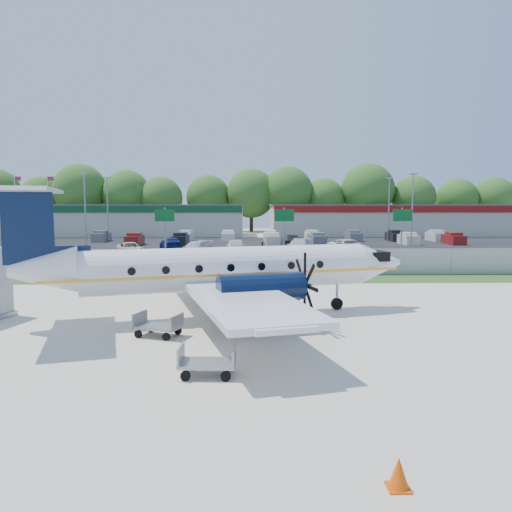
{
  "coord_description": "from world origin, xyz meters",
  "views": [
    {
      "loc": [
        -0.68,
        -23.16,
        5.37
      ],
      "look_at": [
        0.0,
        6.0,
        2.3
      ],
      "focal_mm": 35.0,
      "sensor_mm": 36.0,
      "label": 1
    }
  ],
  "objects": [
    {
      "name": "ground",
      "position": [
        0.0,
        0.0,
        0.0
      ],
      "size": [
        170.0,
        170.0,
        0.0
      ],
      "primitive_type": "plane",
      "color": "beige",
      "rests_on": "ground"
    },
    {
      "name": "grass_verge",
      "position": [
        0.0,
        12.0,
        0.01
      ],
      "size": [
        170.0,
        4.0,
        0.02
      ],
      "primitive_type": "cube",
      "color": "#2D561E",
      "rests_on": "ground"
    },
    {
      "name": "access_road",
      "position": [
        0.0,
        19.0,
        0.01
      ],
      "size": [
        170.0,
        8.0,
        0.02
      ],
      "primitive_type": "cube",
      "color": "black",
      "rests_on": "ground"
    },
    {
      "name": "parking_lot",
      "position": [
        0.0,
        40.0,
        0.01
      ],
      "size": [
        170.0,
        32.0,
        0.02
      ],
      "primitive_type": "cube",
      "color": "black",
      "rests_on": "ground"
    },
    {
      "name": "perimeter_fence",
      "position": [
        0.0,
        14.0,
        1.0
      ],
      "size": [
        120.0,
        0.06,
        1.99
      ],
      "color": "gray",
      "rests_on": "ground"
    },
    {
      "name": "building_west",
      "position": [
        -24.0,
        61.98,
        2.63
      ],
      "size": [
        46.4,
        12.4,
        5.24
      ],
      "color": "beige",
      "rests_on": "ground"
    },
    {
      "name": "building_east",
      "position": [
        26.0,
        61.98,
        2.63
      ],
      "size": [
        44.4,
        12.4,
        5.24
      ],
      "color": "beige",
      "rests_on": "ground"
    },
    {
      "name": "sign_left",
      "position": [
        -8.0,
        22.91,
        3.61
      ],
      "size": [
        1.8,
        0.26,
        5.0
      ],
      "color": "gray",
      "rests_on": "ground"
    },
    {
      "name": "sign_mid",
      "position": [
        3.0,
        22.91,
        3.61
      ],
      "size": [
        1.8,
        0.26,
        5.0
      ],
      "color": "gray",
      "rests_on": "ground"
    },
    {
      "name": "sign_right",
      "position": [
        14.0,
        22.91,
        3.61
      ],
      "size": [
        1.8,
        0.26,
        5.0
      ],
      "color": "gray",
      "rests_on": "ground"
    },
    {
      "name": "flagpole_west",
      "position": [
        -35.92,
        55.0,
        5.64
      ],
      "size": [
        1.06,
        0.12,
        10.0
      ],
      "color": "white",
      "rests_on": "ground"
    },
    {
      "name": "flagpole_east",
      "position": [
        -30.92,
        55.0,
        5.64
      ],
      "size": [
        1.06,
        0.12,
        10.0
      ],
      "color": "white",
      "rests_on": "ground"
    },
    {
      "name": "light_pole_nw",
      "position": [
        -20.0,
        38.0,
        5.23
      ],
      "size": [
        0.9,
        0.35,
        9.09
      ],
      "color": "gray",
      "rests_on": "ground"
    },
    {
      "name": "light_pole_ne",
      "position": [
        20.0,
        38.0,
        5.23
      ],
      "size": [
        0.9,
        0.35,
        9.09
      ],
      "color": "gray",
      "rests_on": "ground"
    },
    {
      "name": "light_pole_sw",
      "position": [
        -20.0,
        48.0,
        5.23
      ],
      "size": [
        0.9,
        0.35,
        9.09
      ],
      "color": "gray",
      "rests_on": "ground"
    },
    {
      "name": "light_pole_se",
      "position": [
        20.0,
        48.0,
        5.23
      ],
      "size": [
        0.9,
        0.35,
        9.09
      ],
      "color": "gray",
      "rests_on": "ground"
    },
    {
      "name": "tree_line",
      "position": [
        0.0,
        74.0,
        0.0
      ],
      "size": [
        112.0,
        6.0,
        14.0
      ],
      "primitive_type": null,
      "color": "#2F5E1B",
      "rests_on": "ground"
    },
    {
      "name": "aircraft",
      "position": [
        -1.82,
        0.14,
        2.32
      ],
      "size": [
        19.67,
        19.23,
        6.01
      ],
      "color": "white",
      "rests_on": "ground"
    },
    {
      "name": "baggage_cart_near",
      "position": [
        -1.85,
        -7.99,
        0.43
      ],
      "size": [
        1.81,
        1.15,
        0.92
      ],
      "color": "gray",
      "rests_on": "ground"
    },
    {
      "name": "baggage_cart_far",
      "position": [
        -4.19,
        -3.27,
        0.44
      ],
      "size": [
        2.06,
        1.63,
        0.94
      ],
      "color": "gray",
      "rests_on": "ground"
    },
    {
      "name": "cone_port_wing",
      "position": [
        2.22,
        -14.3,
        0.29
      ],
      "size": [
        0.43,
        0.43,
        0.62
      ],
      "color": "#E04A07",
      "rests_on": "ground"
    },
    {
      "name": "cone_starboard_wing",
      "position": [
        -2.38,
        3.49,
        0.28
      ],
      "size": [
        0.42,
        0.42,
        0.59
      ],
      "color": "#E04A07",
      "rests_on": "ground"
    },
    {
      "name": "road_car_west",
      "position": [
        -18.55,
        17.11,
        0.0
      ],
      "size": [
        4.6,
        2.68,
        1.43
      ],
      "primitive_type": "imported",
      "rotation": [
        0.0,
        0.0,
        1.29
      ],
      "color": "silver",
      "rests_on": "ground"
    },
    {
      "name": "road_car_mid",
      "position": [
        5.98,
        20.0,
        0.0
      ],
      "size": [
        5.43,
        3.19,
        1.48
      ],
      "primitive_type": "imported",
      "rotation": [
        0.0,
        0.0,
        -1.34
      ],
      "color": "black",
      "rests_on": "ground"
    },
    {
      "name": "parked_car_a",
      "position": [
        -12.59,
        28.82,
        0.0
      ],
      "size": [
        4.03,
        5.41,
        1.37
      ],
      "primitive_type": "imported",
      "rotation": [
        0.0,
        0.0,
        0.41
      ],
      "color": "beige",
      "rests_on": "ground"
    },
    {
      "name": "parked_car_b",
      "position": [
        -5.8,
        29.44,
        0.0
      ],
      "size": [
        3.71,
        5.27,
        1.42
      ],
      "primitive_type": "imported",
      "rotation": [
        0.0,
        0.0,
        -0.39
      ],
      "color": "silver",
      "rests_on": "ground"
    },
    {
      "name": "parked_car_c",
      "position": [
        -1.61,
        28.83,
        0.0
      ],
      "size": [
        2.28,
        5.13,
        1.71
      ],
      "primitive_type": "imported",
      "rotation": [
        0.0,
        0.0,
        0.05
      ],
      "color": "beige",
      "rests_on": "ground"
    },
    {
      "name": "parked_car_d",
      "position": [
        5.04,
        28.86,
        0.0
      ],
      "size": [
        3.7,
        6.07,
        1.64
      ],
      "primitive_type": "imported",
      "rotation": [
        0.0,
        0.0,
        -0.26
      ],
      "color": "silver",
      "rests_on": "ground"
    },
    {
      "name": "parked_car_e",
      "position": [
        10.22,
        28.54,
        0.0
      ],
      "size": [
        4.24,
        6.42,
        1.64
      ],
      "primitive_type": "imported",
      "rotation": [
        0.0,
        0.0,
        0.28
      ],
      "color": "silver",
      "rests_on": "ground"
    },
    {
      "name": "parked_car_f",
      "position": [
        -9.15,
        34.3,
        0.0
      ],
      "size": [
        3.55,
        5.59,
        1.51
      ],
      "primitive_type": "imported",
      "rotation": [
        0.0,
        0.0,
        3.44
      ],
      "color": "navy",
      "rests_on": "ground"
    },
    {
      "name": "parked_car_g",
      "position": [
        4.73,
        35.88,
        0.0
      ],
      "size": [
        1.78,
        5.11,
        1.68
      ],
      "primitive_type": "imported",
      "rotation": [
        0.0,
        0.0,
        3.14
      ],
      "color": "black",
      "rests_on": "ground"
    },
    {
      "name": "far_parking_rows",
      "position": [
        0.0,
        45.0,
        0.0
      ],
      "size": [
        56.0,
        10.0,
        1.6
      ],
      "primitive_type": null,
      "color": "gray",
      "rests_on": "ground"
    }
  ]
}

